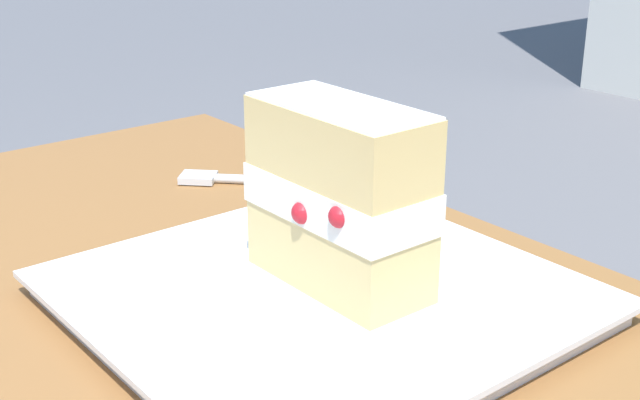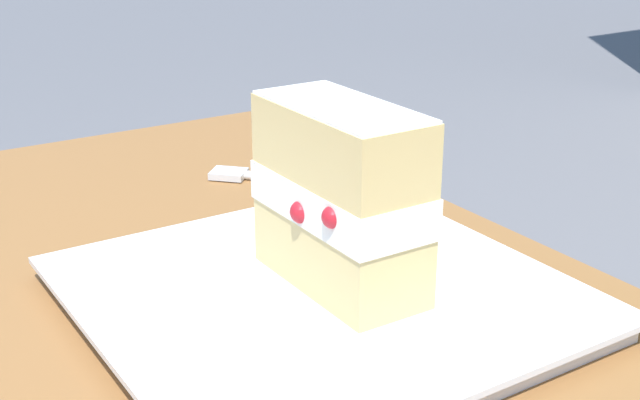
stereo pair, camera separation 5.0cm
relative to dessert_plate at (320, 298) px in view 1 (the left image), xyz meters
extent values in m
cube|color=white|center=(0.00, 0.00, 0.00)|extent=(0.26, 0.26, 0.01)
cube|color=white|center=(0.00, 0.00, 0.01)|extent=(0.27, 0.27, 0.00)
cube|color=#E0C17A|center=(0.00, 0.01, 0.03)|extent=(0.12, 0.05, 0.04)
cube|color=white|center=(0.00, 0.01, 0.06)|extent=(0.12, 0.06, 0.02)
sphere|color=#B21923|center=(0.03, -0.01, 0.07)|extent=(0.01, 0.01, 0.01)
sphere|color=#B21923|center=(0.01, 0.04, 0.06)|extent=(0.02, 0.02, 0.02)
sphere|color=#B21923|center=(0.00, 0.04, 0.06)|extent=(0.01, 0.01, 0.01)
sphere|color=#B21923|center=(0.00, -0.01, 0.06)|extent=(0.01, 0.01, 0.01)
cube|color=#E0C17A|center=(0.00, 0.01, 0.10)|extent=(0.12, 0.05, 0.04)
cube|color=white|center=(0.00, 0.01, 0.12)|extent=(0.11, 0.05, 0.00)
cylinder|color=silver|center=(-0.19, 0.12, 0.00)|extent=(0.11, 0.10, 0.01)
cube|color=silver|center=(-0.25, 0.06, 0.00)|extent=(0.04, 0.04, 0.01)
camera|label=1|loc=(0.36, -0.29, 0.24)|focal=48.14mm
camera|label=2|loc=(0.39, -0.25, 0.24)|focal=48.14mm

